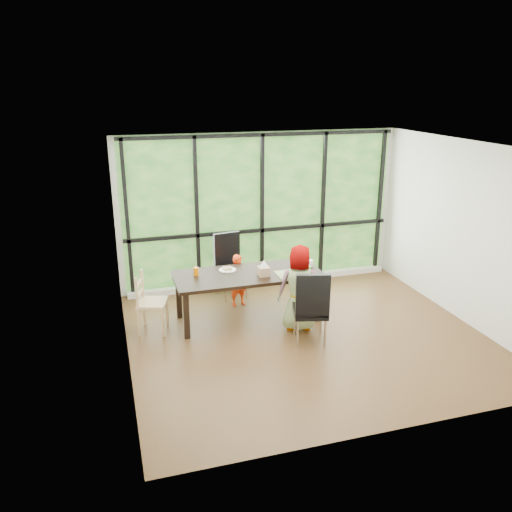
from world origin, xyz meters
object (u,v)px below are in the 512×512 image
object	(u,v)px
plate_far	(227,270)
tissue_box	(264,271)
dining_table	(248,296)
white_mug	(310,263)
child_older	(301,288)
plate_near	(292,274)
chair_window_leather	(231,266)
green_cup	(309,270)
chair_end_beech	(152,303)
chair_interior_leather	(310,306)
orange_cup	(196,271)
child_toddler	(239,280)

from	to	relation	value
plate_far	tissue_box	size ratio (longest dim) A/B	1.66
dining_table	white_mug	distance (m)	1.11
child_older	plate_near	distance (m)	0.31
chair_window_leather	green_cup	distance (m)	1.53
chair_end_beech	chair_interior_leather	bearing A→B (deg)	-97.67
child_older	white_mug	size ratio (longest dim) A/B	13.83
dining_table	tissue_box	bearing A→B (deg)	-37.54
chair_end_beech	orange_cup	xyz separation A→B (m)	(0.68, 0.15, 0.36)
child_toddler	green_cup	bearing A→B (deg)	-55.73
orange_cup	white_mug	bearing A→B (deg)	-2.87
chair_end_beech	plate_near	xyz separation A→B (m)	(2.06, -0.23, 0.31)
chair_end_beech	plate_near	world-z (taller)	chair_end_beech
chair_window_leather	orange_cup	distance (m)	1.12
green_cup	orange_cup	bearing A→B (deg)	166.07
dining_table	orange_cup	size ratio (longest dim) A/B	18.12
dining_table	plate_far	distance (m)	0.51
chair_interior_leather	child_toddler	distance (m)	1.63
chair_end_beech	green_cup	world-z (taller)	chair_end_beech
chair_end_beech	green_cup	distance (m)	2.36
dining_table	chair_interior_leather	world-z (taller)	chair_interior_leather
child_toddler	white_mug	bearing A→B (deg)	-38.77
chair_interior_leather	tissue_box	world-z (taller)	chair_interior_leather
child_toddler	plate_far	distance (m)	0.54
chair_interior_leather	white_mug	distance (m)	1.11
white_mug	dining_table	bearing A→B (deg)	-176.83
orange_cup	white_mug	distance (m)	1.79
child_toddler	child_older	world-z (taller)	child_older
chair_window_leather	tissue_box	xyz separation A→B (m)	(0.23, -1.10, 0.28)
child_toddler	tissue_box	world-z (taller)	tissue_box
plate_far	orange_cup	distance (m)	0.50
chair_window_leather	tissue_box	size ratio (longest dim) A/B	6.78
child_toddler	orange_cup	xyz separation A→B (m)	(-0.76, -0.41, 0.38)
plate_far	plate_near	size ratio (longest dim) A/B	1.26
tissue_box	white_mug	bearing A→B (deg)	14.55
dining_table	child_older	distance (m)	0.88
plate_near	chair_window_leather	bearing A→B (deg)	118.82
plate_far	green_cup	distance (m)	1.24
chair_end_beech	child_toddler	bearing A→B (deg)	-52.05
child_toddler	white_mug	size ratio (longest dim) A/B	9.32
tissue_box	plate_near	bearing A→B (deg)	-9.45
plate_far	orange_cup	bearing A→B (deg)	-172.12
dining_table	child_older	bearing A→B (deg)	-38.39
child_older	plate_far	distance (m)	1.18
chair_interior_leather	child_toddler	size ratio (longest dim) A/B	1.25
green_cup	child_older	bearing A→B (deg)	-131.21
plate_near	dining_table	bearing A→B (deg)	160.01
chair_end_beech	tissue_box	xyz separation A→B (m)	(1.64, -0.16, 0.37)
orange_cup	tissue_box	size ratio (longest dim) A/B	0.77
plate_far	orange_cup	world-z (taller)	orange_cup
chair_window_leather	child_older	distance (m)	1.62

